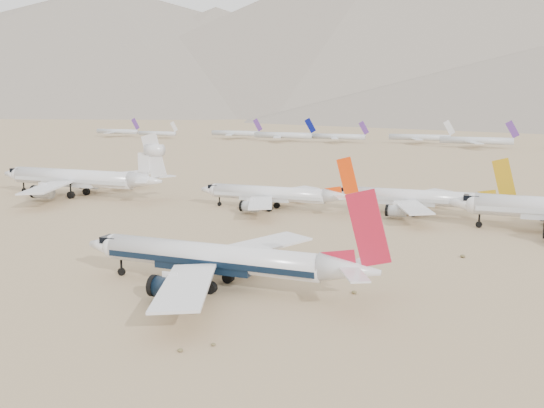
# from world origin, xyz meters

# --- Properties ---
(ground) EXTENTS (7000.00, 7000.00, 0.00)m
(ground) POSITION_xyz_m (0.00, 0.00, 0.00)
(ground) COLOR #947B56
(ground) RESTS_ON ground
(main_airliner) EXTENTS (49.37, 48.22, 17.42)m
(main_airliner) POSITION_xyz_m (4.46, -3.61, 4.79)
(main_airliner) COLOR white
(main_airliner) RESTS_ON ground
(row2_gold_tail) EXTENTS (44.28, 43.31, 15.77)m
(row2_gold_tail) POSITION_xyz_m (23.15, 72.28, 4.41)
(row2_gold_tail) COLOR white
(row2_gold_tail) RESTS_ON ground
(row2_orange_tail) EXTENTS (43.18, 42.24, 15.40)m
(row2_orange_tail) POSITION_xyz_m (-14.02, 64.51, 4.32)
(row2_orange_tail) COLOR white
(row2_orange_tail) RESTS_ON ground
(row2_white_trijet) EXTENTS (57.82, 56.51, 20.49)m
(row2_white_trijet) POSITION_xyz_m (-77.70, 63.02, 5.93)
(row2_white_trijet) COLOR white
(row2_white_trijet) RESTS_ON ground
(distant_storage_row) EXTENTS (671.51, 65.99, 15.70)m
(distant_storage_row) POSITION_xyz_m (49.13, 329.90, 4.47)
(distant_storage_row) COLOR silver
(distant_storage_row) RESTS_ON ground
(mountain_range) EXTENTS (7354.00, 3024.00, 470.00)m
(mountain_range) POSITION_xyz_m (70.18, 1648.01, 190.32)
(mountain_range) COLOR slate
(mountain_range) RESTS_ON ground
(desert_scrub) EXTENTS (261.14, 121.67, 0.63)m
(desert_scrub) POSITION_xyz_m (5.56, -29.48, 0.29)
(desert_scrub) COLOR brown
(desert_scrub) RESTS_ON ground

